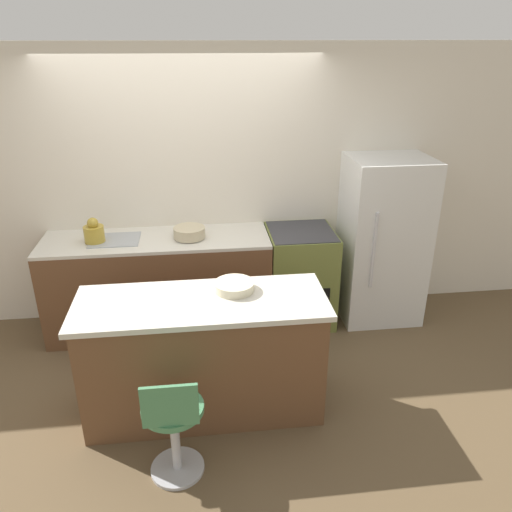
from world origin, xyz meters
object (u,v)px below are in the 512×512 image
object	(u,v)px
stool_chair	(174,427)
kettle	(94,232)
oven_range	(300,276)
mixing_bowl	(190,232)
refrigerator	(383,240)

from	to	relation	value
stool_chair	kettle	distance (m)	2.05
stool_chair	kettle	size ratio (longest dim) A/B	3.64
oven_range	mixing_bowl	distance (m)	1.17
mixing_bowl	kettle	bearing A→B (deg)	180.00
kettle	mixing_bowl	world-z (taller)	kettle
kettle	mixing_bowl	bearing A→B (deg)	0.00
oven_range	refrigerator	bearing A→B (deg)	0.07
oven_range	kettle	distance (m)	1.97
mixing_bowl	refrigerator	bearing A→B (deg)	0.92
kettle	refrigerator	bearing A→B (deg)	0.63
refrigerator	stool_chair	distance (m)	2.74
stool_chair	kettle	xyz separation A→B (m)	(-0.71, 1.81, 0.65)
kettle	mixing_bowl	size ratio (longest dim) A/B	0.79
stool_chair	kettle	world-z (taller)	kettle
stool_chair	mixing_bowl	xyz separation A→B (m)	(0.13, 1.81, 0.60)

